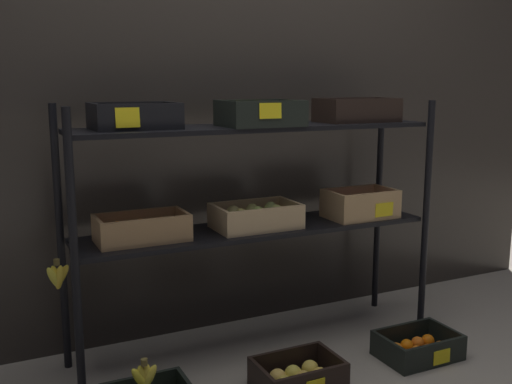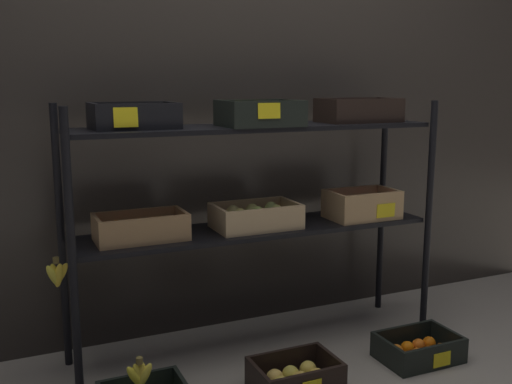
{
  "view_description": "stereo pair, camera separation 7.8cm",
  "coord_description": "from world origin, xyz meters",
  "px_view_note": "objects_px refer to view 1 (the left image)",
  "views": [
    {
      "loc": [
        -1.11,
        -2.31,
        1.22
      ],
      "look_at": [
        0.0,
        0.0,
        0.74
      ],
      "focal_mm": 41.29,
      "sensor_mm": 36.0,
      "label": 1
    },
    {
      "loc": [
        -1.04,
        -2.34,
        1.22
      ],
      "look_at": [
        0.0,
        0.0,
        0.74
      ],
      "focal_mm": 41.29,
      "sensor_mm": 36.0,
      "label": 2
    }
  ],
  "objects_px": {
    "crate_ground_apple_gold": "(298,377)",
    "crate_ground_tangerine": "(418,348)",
    "banana_bunch_loose": "(144,377)",
    "display_rack": "(253,180)"
  },
  "relations": [
    {
      "from": "crate_ground_apple_gold",
      "to": "crate_ground_tangerine",
      "type": "relative_size",
      "value": 0.99
    },
    {
      "from": "display_rack",
      "to": "crate_ground_tangerine",
      "type": "height_order",
      "value": "display_rack"
    },
    {
      "from": "crate_ground_apple_gold",
      "to": "display_rack",
      "type": "bearing_deg",
      "value": 91.24
    },
    {
      "from": "display_rack",
      "to": "banana_bunch_loose",
      "type": "xyz_separation_m",
      "value": [
        -0.62,
        -0.39,
        -0.6
      ]
    },
    {
      "from": "crate_ground_tangerine",
      "to": "banana_bunch_loose",
      "type": "xyz_separation_m",
      "value": [
        -1.24,
        0.01,
        0.15
      ]
    },
    {
      "from": "crate_ground_tangerine",
      "to": "banana_bunch_loose",
      "type": "relative_size",
      "value": 2.81
    },
    {
      "from": "display_rack",
      "to": "banana_bunch_loose",
      "type": "bearing_deg",
      "value": -147.68
    },
    {
      "from": "crate_ground_tangerine",
      "to": "crate_ground_apple_gold",
      "type": "bearing_deg",
      "value": -179.62
    },
    {
      "from": "crate_ground_apple_gold",
      "to": "banana_bunch_loose",
      "type": "relative_size",
      "value": 2.77
    },
    {
      "from": "banana_bunch_loose",
      "to": "crate_ground_apple_gold",
      "type": "bearing_deg",
      "value": -0.89
    }
  ]
}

